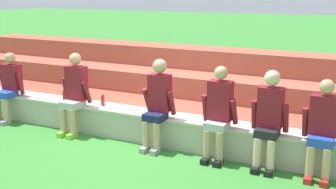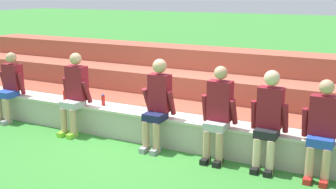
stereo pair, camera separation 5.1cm
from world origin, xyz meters
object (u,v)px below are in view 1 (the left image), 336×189
object	(u,v)px
person_right_of_center	(218,112)
water_bottle_center_gap	(64,95)
person_far_left	(9,85)
person_far_right	(269,117)
water_bottle_mid_right	(103,100)
person_center	(158,102)
person_rightmost_edge	(323,127)
person_left_of_center	(74,92)

from	to	relation	value
person_right_of_center	water_bottle_center_gap	bearing A→B (deg)	175.73
water_bottle_center_gap	person_right_of_center	bearing A→B (deg)	-4.27
person_far_left	water_bottle_center_gap	distance (m)	1.21
person_right_of_center	person_far_right	world-z (taller)	person_far_right
person_right_of_center	water_bottle_mid_right	bearing A→B (deg)	173.27
person_far_left	person_far_right	size ratio (longest dim) A/B	0.93
person_center	person_far_right	xyz separation A→B (m)	(1.77, -0.01, -0.01)
person_rightmost_edge	water_bottle_mid_right	xyz separation A→B (m)	(-3.72, 0.25, -0.13)
person_rightmost_edge	water_bottle_mid_right	size ratio (longest dim) A/B	6.67
person_left_of_center	water_bottle_mid_right	xyz separation A→B (m)	(0.41, 0.27, -0.17)
water_bottle_center_gap	water_bottle_mid_right	bearing A→B (deg)	2.46
person_far_right	person_rightmost_edge	bearing A→B (deg)	0.03
water_bottle_center_gap	person_rightmost_edge	bearing A→B (deg)	-2.72
person_left_of_center	person_far_right	xyz separation A→B (m)	(3.42, 0.01, 0.00)
person_left_of_center	person_right_of_center	bearing A→B (deg)	-0.02
person_far_left	person_right_of_center	size ratio (longest dim) A/B	0.94
person_left_of_center	person_right_of_center	world-z (taller)	person_left_of_center
person_center	person_right_of_center	world-z (taller)	person_center
person_left_of_center	person_center	distance (m)	1.65
person_rightmost_edge	person_center	bearing A→B (deg)	179.86
person_rightmost_edge	person_left_of_center	bearing A→B (deg)	-179.82
water_bottle_center_gap	person_left_of_center	bearing A→B (deg)	-28.52
person_far_left	person_rightmost_edge	world-z (taller)	person_rightmost_edge
person_right_of_center	person_far_right	size ratio (longest dim) A/B	1.00
person_center	person_far_right	world-z (taller)	person_center
person_far_right	person_rightmost_edge	xyz separation A→B (m)	(0.72, 0.00, -0.04)
person_far_left	person_far_right	xyz separation A→B (m)	(5.03, -0.02, 0.05)
water_bottle_mid_right	person_center	bearing A→B (deg)	-11.31
person_far_left	person_right_of_center	world-z (taller)	person_right_of_center
person_far_right	water_bottle_mid_right	xyz separation A→B (m)	(-3.00, 0.25, -0.17)
person_far_left	water_bottle_center_gap	xyz separation A→B (m)	(1.19, 0.20, -0.12)
person_far_left	water_bottle_mid_right	distance (m)	2.04
person_center	water_bottle_mid_right	world-z (taller)	person_center
person_far_left	person_far_right	distance (m)	5.03
person_far_right	water_bottle_center_gap	size ratio (longest dim) A/B	7.00
person_left_of_center	person_rightmost_edge	size ratio (longest dim) A/B	1.05
person_center	person_rightmost_edge	bearing A→B (deg)	-0.14
person_left_of_center	person_rightmost_edge	xyz separation A→B (m)	(4.13, 0.01, -0.04)
person_far_right	water_bottle_center_gap	distance (m)	3.85
water_bottle_center_gap	water_bottle_mid_right	world-z (taller)	same
water_bottle_mid_right	person_right_of_center	bearing A→B (deg)	-6.73
person_far_right	water_bottle_center_gap	world-z (taller)	person_far_right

